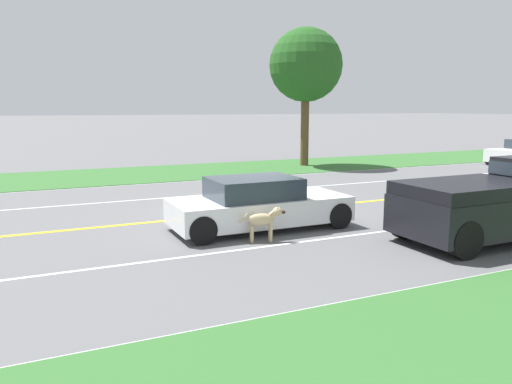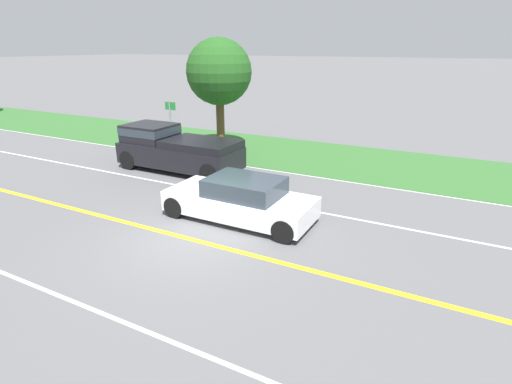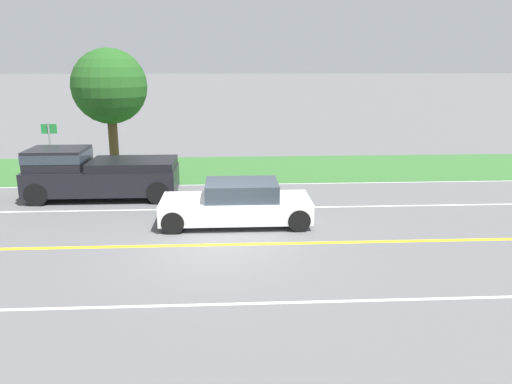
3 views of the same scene
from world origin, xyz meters
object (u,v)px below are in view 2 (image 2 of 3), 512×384
(roadside_tree_right_near, at_px, (219,72))
(dog, at_px, (270,193))
(street_sign, at_px, (171,119))
(ego_car, at_px, (241,200))
(pickup_truck, at_px, (175,148))

(roadside_tree_right_near, bearing_deg, dog, -136.41)
(street_sign, bearing_deg, roadside_tree_right_near, -68.12)
(ego_car, height_order, dog, ego_car)
(pickup_truck, xyz_separation_m, roadside_tree_right_near, (3.93, 0.18, 2.90))
(pickup_truck, distance_m, street_sign, 3.97)
(roadside_tree_right_near, bearing_deg, street_sign, 111.88)
(dog, xyz_separation_m, pickup_truck, (2.07, 5.53, 0.42))
(dog, height_order, pickup_truck, pickup_truck)
(street_sign, bearing_deg, pickup_truck, -139.03)
(ego_car, relative_size, street_sign, 1.88)
(pickup_truck, bearing_deg, roadside_tree_right_near, 2.56)
(pickup_truck, xyz_separation_m, street_sign, (2.97, 2.58, 0.59))
(dog, relative_size, street_sign, 0.45)
(ego_car, distance_m, dog, 1.28)
(dog, relative_size, roadside_tree_right_near, 0.20)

